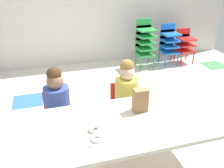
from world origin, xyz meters
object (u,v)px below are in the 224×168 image
Objects in this scene: seated_child_near_camera at (57,100)px; donut_powdered_loose at (96,129)px; paper_bag_brown at (140,100)px; donut_powdered_on_plate at (97,138)px; seated_child_middle_seat at (126,91)px; kid_chair_blue_stack at (169,42)px; paper_plate_near_edge at (97,140)px; paper_plate_center_table at (94,119)px; kid_chair_red_stack at (185,43)px; craft_table at (124,126)px; kid_chair_green_stack at (145,41)px.

seated_child_near_camera is 7.94× the size of donut_powdered_loose.
paper_bag_brown is 2.20× the size of donut_powdered_on_plate.
donut_powdered_loose is at bearing -126.30° from seated_child_middle_seat.
seated_child_near_camera is 1.15× the size of kid_chair_blue_stack.
kid_chair_blue_stack is at bearing 51.43° from donut_powdered_loose.
seated_child_middle_seat is at bearing 57.02° from paper_plate_near_edge.
seated_child_near_camera reaches higher than donut_powdered_on_plate.
donut_powdered_loose reaches higher than paper_plate_center_table.
kid_chair_red_stack is (0.36, -0.00, -0.06)m from kid_chair_blue_stack.
paper_bag_brown reaches higher than craft_table.
donut_powdered_on_plate reaches higher than paper_plate_center_table.
paper_bag_brown is 1.22× the size of paper_plate_near_edge.
seated_child_middle_seat reaches higher than kid_chair_blue_stack.
kid_chair_blue_stack is at bearing 179.92° from kid_chair_red_stack.
kid_chair_green_stack is at bearing 57.80° from paper_plate_center_table.
seated_child_middle_seat is 0.52m from paper_bag_brown.
seated_child_near_camera is at bearing -144.49° from kid_chair_red_stack.
kid_chair_green_stack is at bearing 65.54° from paper_bag_brown.
kid_chair_red_stack is at bearing 45.32° from paper_plate_center_table.
paper_bag_brown is at bearing -123.80° from kid_chair_blue_stack.
kid_chair_red_stack is at bearing 35.51° from seated_child_near_camera.
seated_child_near_camera is 0.76m from seated_child_middle_seat.
donut_powdered_on_plate is 0.12m from donut_powdered_loose.
paper_plate_center_table is 0.17m from donut_powdered_loose.
craft_table is 2.07× the size of kid_chair_green_stack.
kid_chair_blue_stack is 3.64× the size of paper_bag_brown.
craft_table is 0.28m from donut_powdered_loose.
kid_chair_green_stack is 7.96× the size of donut_powdered_loose.
seated_child_near_camera is at bearing 106.52° from donut_powdered_on_plate.
donut_powdered_on_plate is (0.24, -0.81, 0.07)m from seated_child_near_camera.
donut_powdered_loose is at bearing -133.08° from kid_chair_red_stack.
seated_child_middle_seat reaches higher than paper_plate_near_edge.
seated_child_near_camera is 1.00× the size of seated_child_middle_seat.
seated_child_near_camera is at bearing -133.37° from kid_chair_green_stack.
craft_table is at bearing -130.43° from kid_chair_red_stack.
seated_child_near_camera is 0.89m from paper_bag_brown.
kid_chair_green_stack is 2.90m from paper_plate_center_table.
kid_chair_blue_stack is 0.36m from kid_chair_red_stack.
paper_plate_center_table is at bearing -134.68° from kid_chair_red_stack.
paper_bag_brown is 0.58m from paper_plate_near_edge.
seated_child_middle_seat is at bearing 0.00° from seated_child_near_camera.
kid_chair_green_stack is at bearing 59.92° from donut_powdered_on_plate.
paper_plate_near_edge is 1.56× the size of donut_powdered_loose.
paper_bag_brown is at bearing 34.26° from craft_table.
paper_plate_near_edge is 0.12m from donut_powdered_loose.
craft_table is 3.37m from kid_chair_red_stack.
paper_bag_brown is (0.72, -0.50, 0.16)m from seated_child_near_camera.
kid_chair_red_stack is 6.82× the size of donut_powdered_on_plate.
paper_bag_brown is at bearing 3.46° from paper_plate_center_table.
kid_chair_red_stack reaches higher than donut_powdered_loose.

